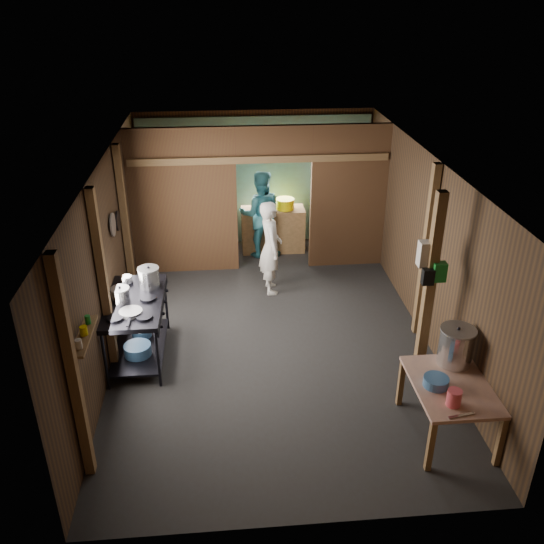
{
  "coord_description": "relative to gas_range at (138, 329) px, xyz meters",
  "views": [
    {
      "loc": [
        -0.64,
        -7.37,
        4.74
      ],
      "look_at": [
        0.0,
        -0.2,
        1.1
      ],
      "focal_mm": 38.19,
      "sensor_mm": 36.0,
      "label": 1
    }
  ],
  "objects": [
    {
      "name": "floor",
      "position": [
        1.88,
        0.49,
        -0.45
      ],
      "size": [
        4.5,
        7.0,
        0.0
      ],
      "primitive_type": "cube",
      "color": "#2B2B2B",
      "rests_on": "ground"
    },
    {
      "name": "ceiling",
      "position": [
        1.88,
        0.49,
        2.15
      ],
      "size": [
        4.5,
        7.0,
        0.0
      ],
      "primitive_type": "cube",
      "color": "#302C27",
      "rests_on": "ground"
    },
    {
      "name": "wall_back",
      "position": [
        1.88,
        3.99,
        0.85
      ],
      "size": [
        4.5,
        0.0,
        2.6
      ],
      "primitive_type": "cube",
      "color": "#472F1B",
      "rests_on": "ground"
    },
    {
      "name": "wall_front",
      "position": [
        1.88,
        -3.01,
        0.85
      ],
      "size": [
        4.5,
        0.0,
        2.6
      ],
      "primitive_type": "cube",
      "color": "#472F1B",
      "rests_on": "ground"
    },
    {
      "name": "wall_left",
      "position": [
        -0.37,
        0.49,
        0.85
      ],
      "size": [
        0.0,
        7.0,
        2.6
      ],
      "primitive_type": "cube",
      "color": "#472F1B",
      "rests_on": "ground"
    },
    {
      "name": "wall_right",
      "position": [
        4.13,
        0.49,
        0.85
      ],
      "size": [
        0.0,
        7.0,
        2.6
      ],
      "primitive_type": "cube",
      "color": "#472F1B",
      "rests_on": "ground"
    },
    {
      "name": "partition_left",
      "position": [
        0.55,
        2.69,
        0.85
      ],
      "size": [
        1.85,
        0.1,
        2.6
      ],
      "primitive_type": "cube",
      "color": "#52381C",
      "rests_on": "floor"
    },
    {
      "name": "partition_right",
      "position": [
        3.46,
        2.69,
        0.85
      ],
      "size": [
        1.35,
        0.1,
        2.6
      ],
      "primitive_type": "cube",
      "color": "#52381C",
      "rests_on": "floor"
    },
    {
      "name": "partition_header",
      "position": [
        2.13,
        2.69,
        1.85
      ],
      "size": [
        1.3,
        0.1,
        0.6
      ],
      "primitive_type": "cube",
      "color": "#52381C",
      "rests_on": "wall_back"
    },
    {
      "name": "turquoise_panel",
      "position": [
        1.88,
        3.93,
        0.8
      ],
      "size": [
        4.4,
        0.06,
        2.5
      ],
      "primitive_type": "cube",
      "color": "#5A9B97",
      "rests_on": "wall_back"
    },
    {
      "name": "back_counter",
      "position": [
        2.18,
        3.44,
        -0.03
      ],
      "size": [
        1.2,
        0.5,
        0.85
      ],
      "primitive_type": "cube",
      "color": "olive",
      "rests_on": "floor"
    },
    {
      "name": "wall_clock",
      "position": [
        2.13,
        3.89,
        1.45
      ],
      "size": [
        0.2,
        0.03,
        0.2
      ],
      "primitive_type": "cylinder",
      "rotation": [
        1.57,
        0.0,
        0.0
      ],
      "color": "beige",
      "rests_on": "wall_back"
    },
    {
      "name": "post_left_a",
      "position": [
        -0.3,
        -2.11,
        0.85
      ],
      "size": [
        0.1,
        0.12,
        2.6
      ],
      "primitive_type": "cube",
      "color": "olive",
      "rests_on": "floor"
    },
    {
      "name": "post_left_b",
      "position": [
        -0.3,
        -0.31,
        0.85
      ],
      "size": [
        0.1,
        0.12,
        2.6
      ],
      "primitive_type": "cube",
      "color": "olive",
      "rests_on": "floor"
    },
    {
      "name": "post_left_c",
      "position": [
        -0.3,
        1.69,
        0.85
      ],
      "size": [
        0.1,
        0.12,
        2.6
      ],
      "primitive_type": "cube",
      "color": "olive",
      "rests_on": "floor"
    },
    {
      "name": "post_right",
      "position": [
        4.06,
        0.29,
        0.85
      ],
      "size": [
        0.1,
        0.12,
        2.6
      ],
      "primitive_type": "cube",
      "color": "olive",
      "rests_on": "floor"
    },
    {
      "name": "post_free",
      "position": [
        3.73,
        -0.81,
        0.85
      ],
      "size": [
        0.12,
        0.12,
        2.6
      ],
      "primitive_type": "cube",
      "color": "olive",
      "rests_on": "floor"
    },
    {
      "name": "cross_beam",
      "position": [
        1.88,
        2.64,
        1.6
      ],
      "size": [
        4.4,
        0.12,
        0.12
      ],
      "primitive_type": "cube",
      "color": "olive",
      "rests_on": "wall_left"
    },
    {
      "name": "pan_lid_big",
      "position": [
        -0.33,
        0.89,
        1.2
      ],
      "size": [
        0.03,
        0.34,
        0.34
      ],
      "primitive_type": "cylinder",
      "rotation": [
        0.0,
        1.57,
        0.0
      ],
      "color": "gray",
      "rests_on": "wall_left"
    },
    {
      "name": "pan_lid_small",
      "position": [
        -0.33,
        1.29,
        1.1
      ],
      "size": [
        0.03,
        0.3,
        0.3
      ],
      "primitive_type": "cylinder",
      "rotation": [
        0.0,
        1.57,
        0.0
      ],
      "color": "black",
      "rests_on": "wall_left"
    },
    {
      "name": "wall_shelf",
      "position": [
        -0.27,
        -1.61,
        0.95
      ],
      "size": [
        0.14,
        0.8,
        0.03
      ],
      "primitive_type": "cube",
      "color": "olive",
      "rests_on": "wall_left"
    },
    {
      "name": "jar_white",
      "position": [
        -0.27,
        -1.86,
        1.01
      ],
      "size": [
        0.07,
        0.07,
        0.1
      ],
      "primitive_type": "cylinder",
      "color": "beige",
      "rests_on": "wall_shelf"
    },
    {
      "name": "jar_yellow",
      "position": [
        -0.27,
        -1.61,
        1.01
      ],
      "size": [
        0.08,
        0.08,
        0.1
      ],
      "primitive_type": "cylinder",
      "color": "#DDC704",
      "rests_on": "wall_shelf"
    },
    {
      "name": "jar_green",
      "position": [
        -0.27,
        -1.39,
        1.01
      ],
      "size": [
        0.06,
        0.06,
        0.1
      ],
      "primitive_type": "cylinder",
      "color": "#178229",
      "rests_on": "wall_shelf"
    },
    {
      "name": "bag_white",
      "position": [
        3.68,
        -0.73,
        1.33
      ],
      "size": [
        0.22,
        0.15,
        0.32
      ],
      "primitive_type": "cube",
      "color": "beige",
      "rests_on": "post_free"
    },
    {
      "name": "bag_green",
      "position": [
        3.8,
        -0.87,
        1.15
      ],
      "size": [
        0.16,
        0.12,
        0.24
      ],
      "primitive_type": "cube",
      "color": "#178229",
      "rests_on": "post_free"
    },
    {
      "name": "bag_black",
      "position": [
        3.66,
        -0.89,
        1.1
      ],
      "size": [
        0.14,
        0.1,
        0.2
      ],
      "primitive_type": "cube",
      "color": "black",
      "rests_on": "post_free"
    },
    {
      "name": "gas_range",
      "position": [
        0.0,
        0.0,
        0.0
      ],
      "size": [
        0.79,
        1.54,
        0.91
      ],
      "primitive_type": null,
      "color": "black",
      "rests_on": "floor"
    },
    {
      "name": "prep_table",
      "position": [
        3.71,
        -1.88,
        -0.11
      ],
      "size": [
        0.85,
        1.17,
        0.69
      ],
      "primitive_type": null,
      "color": "tan",
      "rests_on": "floor"
    },
    {
      "name": "stove_pot_large",
      "position": [
        0.17,
        0.37,
        0.59
      ],
      "size": [
        0.37,
        0.37,
        0.31
      ],
      "primitive_type": null,
      "rotation": [
        0.0,
        0.0,
        0.29
      ],
      "color": "silver",
      "rests_on": "gas_range"
    },
    {
      "name": "stove_pot_med",
      "position": [
        -0.17,
        -0.02,
        0.54
      ],
      "size": [
        0.28,
        0.28,
        0.22
      ],
      "primitive_type": null,
      "rotation": [
        0.0,
        0.0,
        -0.1
      ],
      "color": "silver",
      "rests_on": "gas_range"
    },
    {
      "name": "stove_saucepan",
      "position": [
        -0.17,
        0.53,
        0.5
      ],
      "size": [
        0.2,
        0.2,
        0.1
      ],
      "primitive_type": "cylinder",
      "rotation": [
        0.0,
        0.0,
        -0.34
      ],
      "color": "silver",
      "rests_on": "gas_range"
    },
    {
      "name": "frying_pan",
      "position": [
        0.0,
        -0.37,
        0.48
      ],
      "size": [
        0.31,
        0.53,
        0.07
      ],
      "primitive_type": null,
      "rotation": [
        0.0,
        0.0,
        -0.03
      ],
      "color": "gray",
      "rests_on": "gas_range"
    },
    {
      "name": "blue_tub_front",
      "position": [
        0.0,
        -0.21,
        -0.2
      ],
      "size": [
        0.37,
        0.37,
        0.15
      ],
      "primitive_type": "cylinder",
      "color": "#386392",
      "rests_on": "gas_range"
    },
    {
      "name": "blue_tub_back",
      "position": [
        0.0,
        0.26,
        -0.22
      ],
      "size": [
        0.29,
        0.29,
        0.11
      ],
      "primitive_type": "cylinder",
      "color": "#386392",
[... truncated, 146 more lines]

